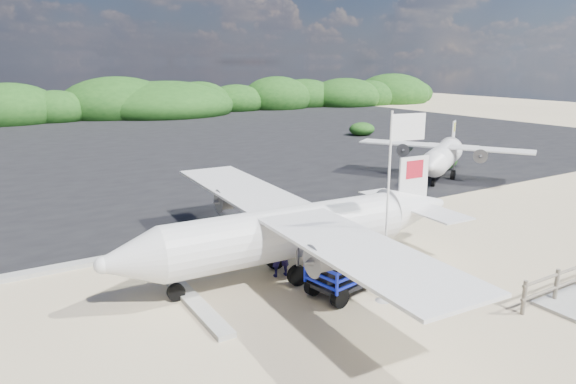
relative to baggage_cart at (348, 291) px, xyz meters
name	(u,v)px	position (x,y,z in m)	size (l,w,h in m)	color
ground	(327,275)	(0.17, 1.33, 0.00)	(160.00, 160.00, 0.00)	beige
asphalt_apron	(111,148)	(0.17, 31.33, 0.00)	(90.00, 50.00, 0.04)	#B2B2B2
lagoon	(15,327)	(-8.83, 2.83, 0.00)	(9.00, 7.00, 0.40)	#B2B2B2
vegetation_band	(62,119)	(0.17, 56.33, 0.00)	(124.00, 8.00, 4.40)	#B2B2B2
baggage_cart	(348,291)	(0.00, 0.00, 0.00)	(2.72, 1.56, 1.36)	#0E1ED5
flagpole	(383,301)	(0.46, -1.03, 0.00)	(1.10, 0.46, 5.49)	white
signboard	(330,271)	(0.43, 1.52, 0.00)	(1.54, 0.14, 1.27)	maroon
crew_a	(280,248)	(-1.18, 2.07, 0.96)	(0.70, 0.46, 1.91)	#151243
crew_b	(249,219)	(-0.67, 5.26, 0.99)	(0.96, 0.75, 1.98)	#151243
aircraft_large	(267,148)	(11.05, 24.86, 0.00)	(14.82, 14.82, 4.45)	#B2B2B2
aircraft_small	(12,158)	(-6.98, 30.32, 0.00)	(8.25, 8.25, 2.97)	#B2B2B2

